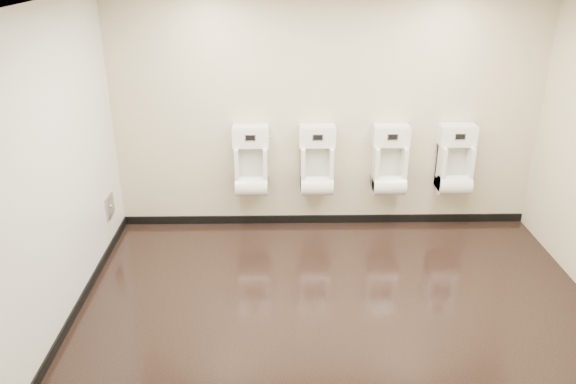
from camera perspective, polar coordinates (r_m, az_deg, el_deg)
name	(u,v)px	position (r m, az deg, el deg)	size (l,w,h in m)	color
ground	(337,303)	(5.61, 5.04, -11.13)	(5.00, 3.50, 0.00)	black
ceiling	(350,1)	(4.63, 6.34, 18.69)	(5.00, 3.50, 0.00)	white
back_wall	(327,114)	(6.60, 3.97, 7.86)	(5.00, 0.02, 2.80)	#C5B996
front_wall	(375,277)	(3.39, 8.82, -8.52)	(5.00, 0.02, 2.80)	#C5B996
left_wall	(57,171)	(5.28, -22.45, 1.98)	(0.02, 3.50, 2.80)	#C5B996
tile_overlay_left	(57,171)	(5.28, -22.40, 1.98)	(0.01, 3.50, 2.80)	white
skirting_back	(324,219)	(7.07, 3.68, -2.74)	(5.00, 0.02, 0.10)	black
skirting_left	(81,301)	(5.87, -20.29, -10.34)	(0.02, 3.50, 0.10)	black
access_panel	(110,206)	(6.65, -17.67, -1.38)	(0.04, 0.25, 0.25)	#9E9EA3
urinal_0	(251,166)	(6.63, -3.74, 2.66)	(0.43, 0.33, 0.81)	white
urinal_1	(317,166)	(6.64, 2.94, 2.71)	(0.43, 0.33, 0.81)	white
urinal_2	(390,165)	(6.75, 10.27, 2.71)	(0.43, 0.33, 0.81)	white
urinal_3	(455,165)	(6.94, 16.61, 2.68)	(0.43, 0.33, 0.81)	white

